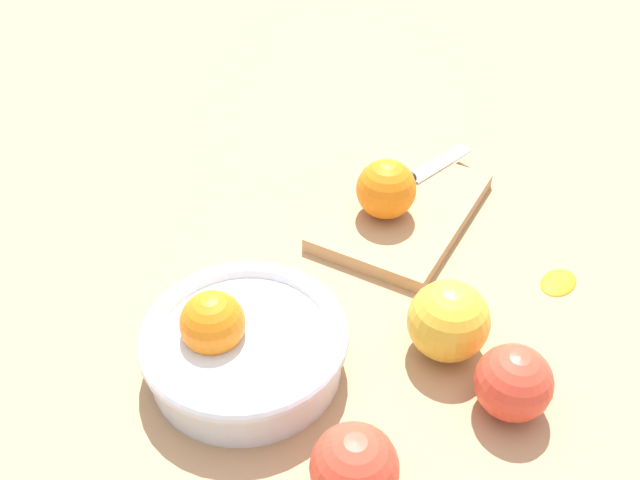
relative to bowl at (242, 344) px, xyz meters
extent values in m
plane|color=tan|center=(0.15, -0.07, -0.03)|extent=(2.40, 2.40, 0.00)
cylinder|color=silver|center=(0.00, 0.00, -0.01)|extent=(0.19, 0.19, 0.05)
torus|color=silver|center=(0.00, 0.00, 0.01)|extent=(0.20, 0.20, 0.02)
sphere|color=orange|center=(-0.01, 0.02, 0.03)|extent=(0.06, 0.06, 0.06)
cube|color=tan|center=(0.30, -0.04, -0.02)|extent=(0.24, 0.16, 0.02)
sphere|color=orange|center=(0.27, -0.03, 0.02)|extent=(0.07, 0.07, 0.07)
cube|color=silver|center=(0.40, -0.05, -0.01)|extent=(0.11, 0.05, 0.00)
cylinder|color=black|center=(0.33, -0.02, -0.01)|extent=(0.05, 0.03, 0.01)
sphere|color=#D6422D|center=(-0.07, -0.16, 0.00)|extent=(0.08, 0.08, 0.08)
sphere|color=#D6422D|center=(0.08, -0.25, 0.00)|extent=(0.07, 0.07, 0.07)
sphere|color=gold|center=(0.12, -0.17, 0.01)|extent=(0.08, 0.08, 0.08)
ellipsoid|color=orange|center=(0.27, -0.25, -0.03)|extent=(0.06, 0.05, 0.01)
camera|label=1|loc=(-0.38, -0.29, 0.54)|focal=40.82mm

